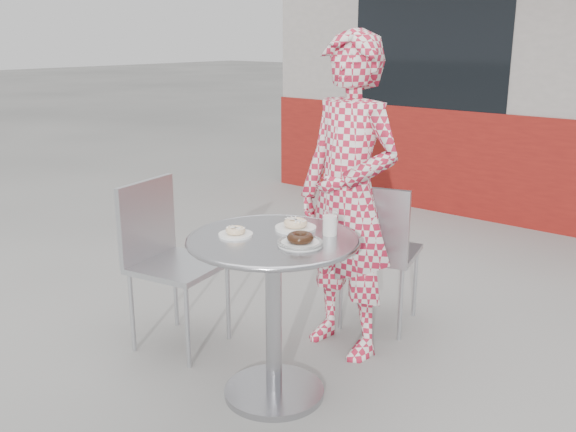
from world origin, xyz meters
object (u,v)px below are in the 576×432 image
Objects in this scene: chair_left at (178,297)px; plate_checker at (300,241)px; chair_far at (378,281)px; bistro_table at (273,278)px; plate_far at (296,225)px; seated_person at (348,198)px; milk_cup at (330,224)px; plate_near at (236,232)px.

plate_checker is at bearing -105.18° from chair_left.
chair_far is at bearing 101.78° from plate_checker.
bistro_table is 4.13× the size of plate_far.
seated_person is 8.83× the size of plate_far.
seated_person is at bearing 92.40° from bistro_table.
seated_person is at bearing 77.73° from chair_far.
seated_person is 0.48m from milk_cup.
milk_cup reaches higher than plate_checker.
bistro_table is at bearing -80.08° from seated_person.
plate_near is at bearing -115.12° from chair_left.
chair_far is 5.60× the size of plate_near.
plate_near is at bearing -138.87° from milk_cup.
bistro_table is 0.36m from milk_cup.
chair_far reaches higher than plate_near.
seated_person is at bearing 106.35° from plate_checker.
bistro_table is at bearing -105.87° from chair_left.
chair_far is at bearing 105.51° from milk_cup.
chair_far is 1.16m from plate_checker.
seated_person reaches higher than chair_left.
plate_near is (-0.15, -0.25, -0.00)m from plate_far.
bistro_table is at bearing 179.29° from plate_checker.
bistro_table is at bearing -88.94° from plate_far.
plate_far is 1.23× the size of plate_near.
plate_near is at bearing -149.50° from bistro_table.
chair_far is 4.54× the size of plate_far.
chair_left is (-0.70, -0.94, 0.01)m from chair_far.
plate_checker is (0.18, -0.63, -0.04)m from seated_person.
bistro_table is 0.82m from chair_left.
plate_near is (0.60, -0.15, 0.53)m from chair_left.
plate_far is at bearing -79.61° from seated_person.
plate_far is (0.02, -0.46, -0.04)m from seated_person.
chair_far is 1.22m from plate_near.
plate_far is at bearing -170.20° from milk_cup.
chair_left reaches higher than plate_far.
chair_left reaches higher than milk_cup.
chair_left reaches higher than plate_near.
seated_person is at bearing 92.87° from plate_far.
plate_near is at bearing -92.24° from seated_person.
plate_far is at bearing 59.80° from plate_near.
chair_far reaches higher than plate_checker.
milk_cup is at bearing -93.06° from chair_left.
plate_checker is at bearing -45.70° from plate_far.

